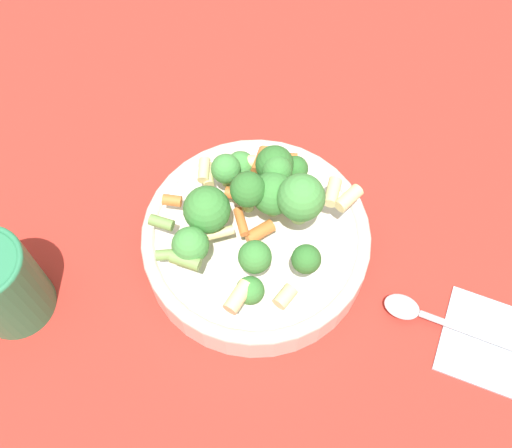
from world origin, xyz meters
The scene contains 5 objects.
ground_plane centered at (0.00, 0.00, 0.00)m, with size 3.00×3.00×0.00m, color #B72D23.
bowl centered at (0.00, 0.00, 0.03)m, with size 0.23×0.23×0.05m.
pasta_salad centered at (0.00, 0.01, 0.09)m, with size 0.20×0.18×0.08m.
cup centered at (-0.24, 0.07, 0.05)m, with size 0.08×0.08×0.10m.
spoon centered at (0.12, -0.17, 0.01)m, with size 0.13×0.17×0.01m.
Camera 1 is at (-0.15, -0.24, 0.58)m, focal length 42.00 mm.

